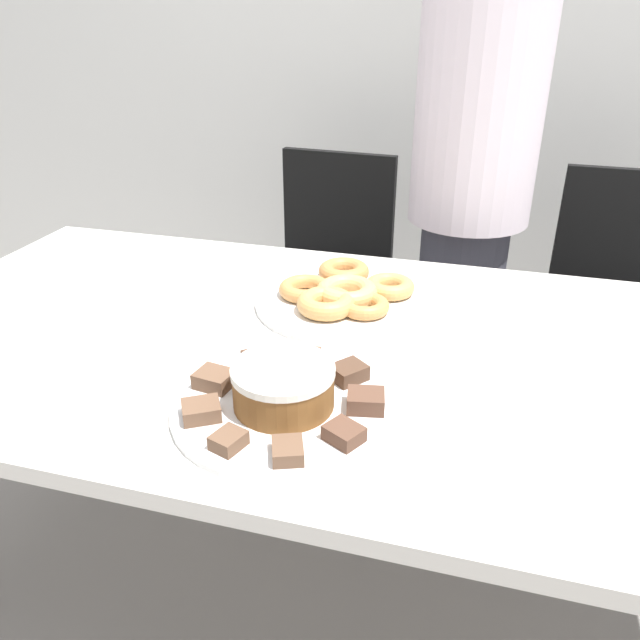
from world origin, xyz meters
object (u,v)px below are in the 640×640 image
object	(u,v)px
plate_donuts	(347,302)
plate_cake	(284,407)
person_standing	(469,197)
napkin	(117,290)
office_chair_right	(611,328)
frosted_cake	(283,386)
office_chair_left	(324,295)

from	to	relation	value
plate_donuts	plate_cake	bearing A→B (deg)	-90.77
person_standing	plate_donuts	size ratio (longest dim) A/B	4.07
napkin	plate_donuts	bearing A→B (deg)	8.20
office_chair_right	plate_cake	size ratio (longest dim) A/B	2.46
office_chair_right	frosted_cake	world-z (taller)	office_chair_right
plate_cake	plate_donuts	size ratio (longest dim) A/B	0.91
frosted_cake	napkin	bearing A→B (deg)	146.59
office_chair_right	napkin	xyz separation A→B (m)	(-1.18, -0.80, 0.33)
plate_cake	office_chair_left	bearing A→B (deg)	102.14
person_standing	frosted_cake	distance (m)	1.00
office_chair_left	plate_donuts	bearing A→B (deg)	-66.44
napkin	office_chair_right	bearing A→B (deg)	34.32
office_chair_left	plate_cake	world-z (taller)	office_chair_left
office_chair_right	person_standing	bearing A→B (deg)	-159.93
office_chair_right	frosted_cake	size ratio (longest dim) A/B	5.42
person_standing	office_chair_right	bearing A→B (deg)	18.01
frosted_cake	office_chair_left	bearing A→B (deg)	102.14
plate_donuts	frosted_cake	bearing A→B (deg)	-90.77
person_standing	plate_cake	bearing A→B (deg)	-102.40
office_chair_left	office_chair_right	xyz separation A→B (m)	(0.92, 0.00, 0.00)
office_chair_left	napkin	xyz separation A→B (m)	(-0.25, -0.80, 0.33)
person_standing	plate_cake	xyz separation A→B (m)	(-0.22, -0.98, -0.09)
plate_cake	plate_donuts	distance (m)	0.40
person_standing	napkin	distance (m)	0.97
office_chair_right	plate_cake	world-z (taller)	office_chair_right
office_chair_left	plate_donuts	xyz separation A→B (m)	(0.25, -0.73, 0.34)
office_chair_left	person_standing	bearing A→B (deg)	-13.46
office_chair_right	plate_donuts	bearing A→B (deg)	-130.68
plate_cake	plate_donuts	xyz separation A→B (m)	(0.01, 0.40, 0.00)
plate_cake	frosted_cake	size ratio (longest dim) A/B	2.20
plate_cake	plate_donuts	bearing A→B (deg)	89.23
office_chair_right	plate_cake	xyz separation A→B (m)	(-0.68, -1.13, 0.34)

